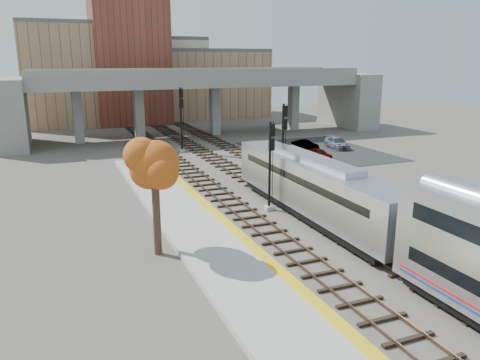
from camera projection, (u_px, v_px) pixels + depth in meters
name	position (u px, v px, depth m)	size (l,w,h in m)	color
ground	(362.00, 258.00, 26.21)	(160.00, 160.00, 0.00)	#47423D
platform	(243.00, 277.00, 23.51)	(4.50, 60.00, 0.35)	#9E9E99
yellow_strip	(277.00, 268.00, 24.16)	(0.70, 60.00, 0.01)	yellow
tracks	(277.00, 196.00, 37.73)	(10.70, 95.00, 0.25)	black
overpass	(201.00, 95.00, 66.86)	(54.00, 12.00, 9.50)	slate
buildings_far	(145.00, 76.00, 84.32)	(43.00, 21.00, 20.60)	#9B785A
parking_lot	(316.00, 151.00, 56.42)	(14.00, 18.00, 0.04)	black
locomotive	(314.00, 186.00, 32.35)	(3.02, 19.05, 4.10)	#A8AAB2
signal_mast_near	(270.00, 169.00, 33.72)	(0.60, 0.64, 6.52)	#9E9E99
signal_mast_mid	(283.00, 145.00, 40.41)	(0.60, 0.64, 7.14)	#9E9E99
signal_mast_far	(181.00, 120.00, 55.05)	(0.60, 0.64, 7.62)	#9E9E99
tree	(154.00, 166.00, 25.48)	(3.60, 3.60, 6.95)	#382619
car_a	(319.00, 154.00, 51.96)	(1.31, 3.26, 1.11)	#99999E
car_b	(305.00, 145.00, 57.33)	(1.20, 3.43, 1.13)	#99999E
car_c	(337.00, 143.00, 58.02)	(1.86, 4.57, 1.33)	#99999E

